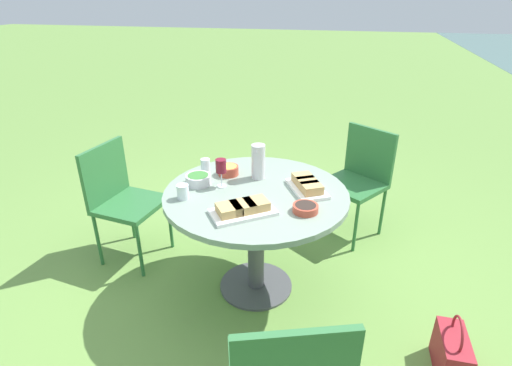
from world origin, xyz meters
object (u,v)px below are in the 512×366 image
(chair_near_right, at_px, (359,174))
(wine_glass, at_px, (221,167))
(handbag, at_px, (451,354))
(dining_table, at_px, (256,209))
(chair_far_back, at_px, (121,194))
(water_pitcher, at_px, (258,162))

(chair_near_right, distance_m, wine_glass, 1.30)
(chair_near_right, bearing_deg, handbag, 20.99)
(dining_table, xyz_separation_m, chair_far_back, (-0.16, -1.06, -0.10))
(handbag, bearing_deg, dining_table, -110.48)
(water_pitcher, height_order, wine_glass, water_pitcher)
(chair_far_back, relative_size, handbag, 2.42)
(dining_table, height_order, handbag, dining_table)
(dining_table, bearing_deg, chair_far_back, -98.50)
(chair_far_back, relative_size, water_pitcher, 3.82)
(water_pitcher, bearing_deg, chair_near_right, 136.34)
(chair_near_right, distance_m, handbag, 1.50)
(wine_glass, bearing_deg, chair_near_right, 135.44)
(dining_table, xyz_separation_m, wine_glass, (-0.02, -0.23, 0.26))
(chair_far_back, xyz_separation_m, handbag, (0.60, 2.23, -0.40))
(chair_far_back, xyz_separation_m, water_pitcher, (-0.04, 1.03, 0.34))
(dining_table, distance_m, wine_glass, 0.35)
(chair_near_right, xyz_separation_m, wine_glass, (0.89, -0.88, 0.35))
(chair_near_right, relative_size, chair_far_back, 1.00)
(chair_far_back, distance_m, handbag, 2.34)
(dining_table, distance_m, handbag, 1.34)
(wine_glass, bearing_deg, handbag, 71.81)
(water_pitcher, xyz_separation_m, wine_glass, (0.18, -0.20, 0.02))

